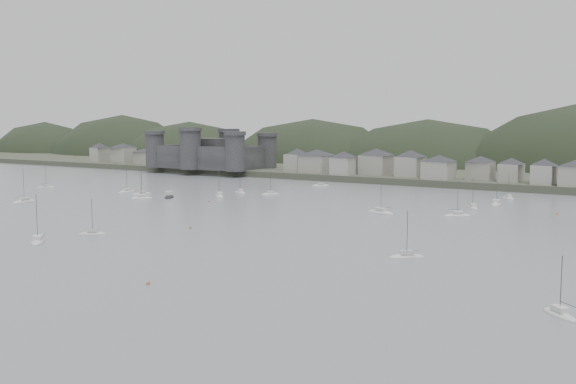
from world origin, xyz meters
The scene contains 9 objects.
ground centered at (0.00, 0.00, 0.00)m, with size 900.00×900.00×0.00m, color slate.
far_shore_land centered at (0.00, 295.00, 1.50)m, with size 900.00×250.00×3.00m, color #383D2D.
forested_ridge centered at (4.83, 269.40, -11.28)m, with size 851.55×103.94×102.57m.
castle centered at (-120.00, 179.80, 10.96)m, with size 66.00×43.00×20.00m.
waterfront_town centered at (50.59, 183.34, 8.66)m, with size 451.48×28.46×12.92m.
sailboat_lead centered at (89.91, 7.45, 0.18)m, with size 6.37×6.04×9.14m.
moored_fleet centered at (-12.62, 67.38, 0.18)m, with size 249.88×176.18×12.95m.
motor_launch_far centered at (-56.32, 81.94, 0.28)m, with size 7.60×8.86×4.06m.
mooring_buoys centered at (-0.52, 70.57, 0.15)m, with size 132.27×147.31×0.70m.
Camera 1 is at (105.66, -84.94, 26.47)m, focal length 39.58 mm.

